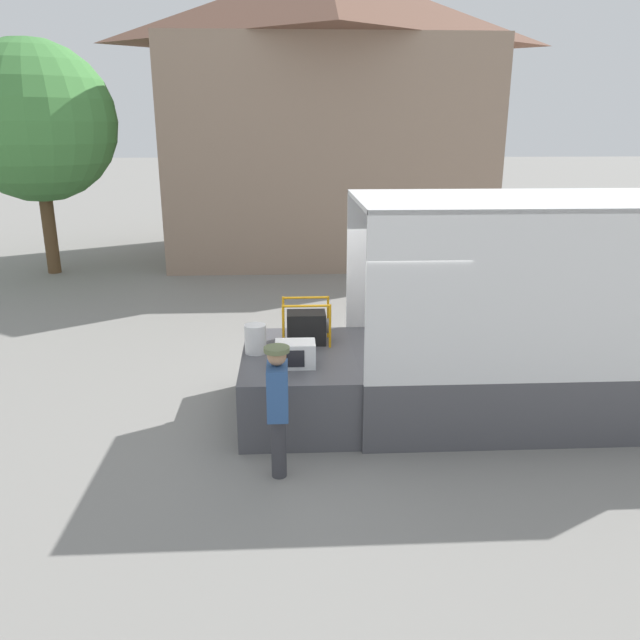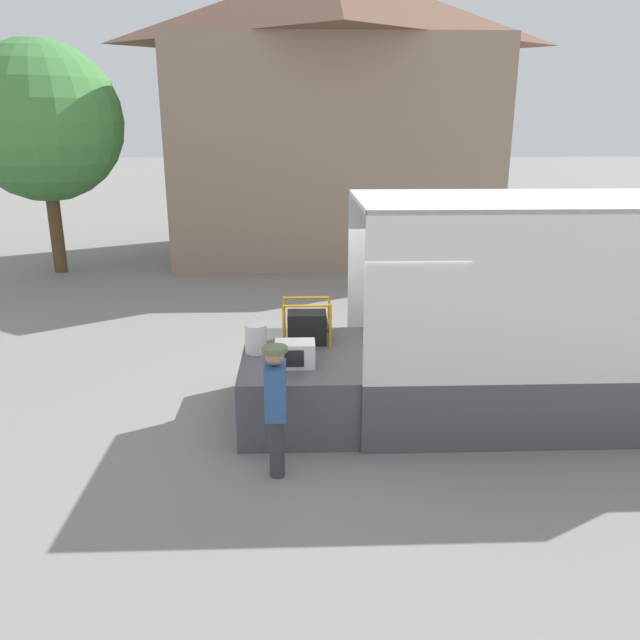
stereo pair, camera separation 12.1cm
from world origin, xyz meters
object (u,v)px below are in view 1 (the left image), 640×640
object	(u,v)px
orange_bucket	(255,339)
street_tree	(36,122)
worker_person	(278,399)
microwave	(295,354)
box_truck	(638,343)
portable_generator	(308,327)

from	to	relation	value
orange_bucket	street_tree	size ratio (longest dim) A/B	0.07
worker_person	street_tree	bearing A→B (deg)	120.24
orange_bucket	microwave	bearing A→B (deg)	-44.31
microwave	orange_bucket	xyz separation A→B (m)	(-0.55, 0.54, 0.04)
box_truck	microwave	size ratio (longest dim) A/B	13.25
orange_bucket	worker_person	size ratio (longest dim) A/B	0.25
street_tree	worker_person	bearing A→B (deg)	-59.76
street_tree	orange_bucket	bearing A→B (deg)	-56.78
microwave	worker_person	bearing A→B (deg)	-100.28
microwave	worker_person	distance (m)	1.23
portable_generator	orange_bucket	bearing A→B (deg)	-151.75
microwave	orange_bucket	bearing A→B (deg)	135.69
box_truck	portable_generator	bearing A→B (deg)	174.52
street_tree	box_truck	bearing A→B (deg)	-39.13
box_truck	street_tree	world-z (taller)	street_tree
worker_person	street_tree	xyz separation A→B (m)	(-6.54, 11.22, 3.11)
orange_bucket	street_tree	bearing A→B (deg)	123.22
portable_generator	worker_person	size ratio (longest dim) A/B	0.43
box_truck	microwave	xyz separation A→B (m)	(-4.96, -0.48, 0.11)
portable_generator	worker_person	xyz separation A→B (m)	(-0.41, -2.14, -0.18)
orange_bucket	worker_person	xyz separation A→B (m)	(0.33, -1.74, -0.14)
box_truck	worker_person	world-z (taller)	box_truck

